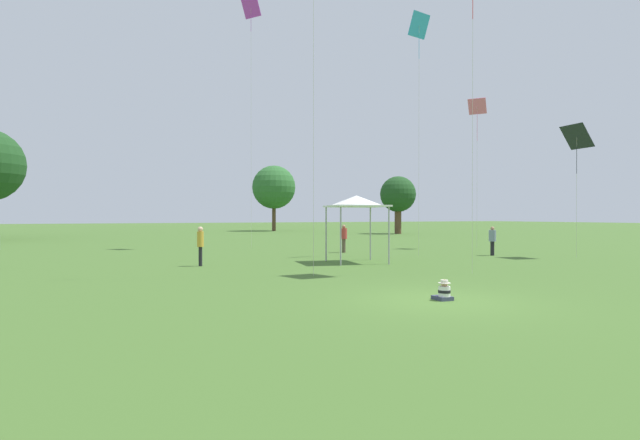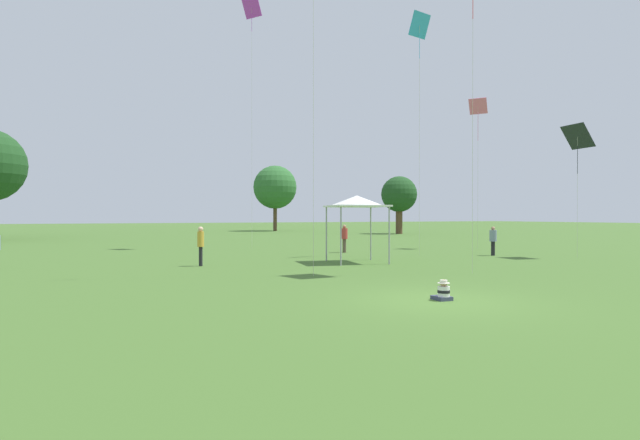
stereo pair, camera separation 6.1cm
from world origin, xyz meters
name	(u,v)px [view 1 (the left image)]	position (x,y,z in m)	size (l,w,h in m)	color
ground_plane	(437,301)	(0.00, 0.00, 0.00)	(300.00, 300.00, 0.00)	#426628
seated_toddler	(444,292)	(0.21, -0.03, 0.22)	(0.41, 0.50, 0.54)	#383D56
person_standing_1	(492,238)	(12.26, 10.48, 0.95)	(0.48, 0.48, 1.61)	black
person_standing_2	(200,242)	(-3.64, 11.61, 1.06)	(0.38, 0.38, 1.73)	black
person_standing_3	(344,236)	(5.86, 16.00, 0.99)	(0.54, 0.54, 1.67)	brown
canopy_tent	(356,202)	(3.36, 10.08, 2.87)	(2.97, 2.97, 3.16)	white
kite_2	(577,138)	(15.32, 7.59, 6.33)	(1.01, 1.54, 7.00)	#1E2328
kite_4	(419,30)	(8.47, 12.12, 12.42)	(1.36, 0.71, 13.32)	#339EDB
kite_5	(477,110)	(15.87, 15.55, 9.40)	(1.30, 1.37, 10.10)	pink
kite_6	(251,14)	(2.05, 22.18, 15.88)	(1.22, 1.42, 16.92)	#B738C6
distant_tree_2	(398,195)	(26.91, 41.02, 4.82)	(4.41, 4.41, 7.11)	brown
distant_tree_3	(274,187)	(17.13, 58.65, 6.41)	(6.36, 6.36, 9.61)	brown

